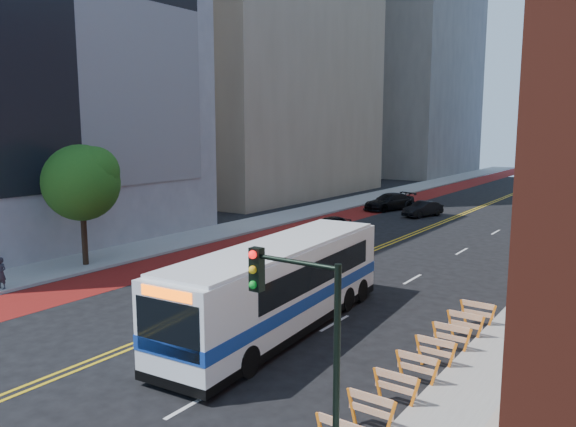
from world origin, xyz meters
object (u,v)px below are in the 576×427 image
(street_tree, at_px, (82,180))
(car_a, at_px, (330,225))
(car_b, at_px, (423,209))
(car_c, at_px, (389,202))
(transit_bus, at_px, (282,285))
(pedestrian, at_px, (1,273))
(traffic_signal, at_px, (299,326))

(street_tree, xyz_separation_m, car_a, (6.21, 16.24, -4.25))
(car_b, xyz_separation_m, car_c, (-4.07, 1.94, 0.12))
(transit_bus, bearing_deg, car_a, 110.81)
(pedestrian, bearing_deg, car_b, 59.37)
(transit_bus, height_order, car_c, transit_bus)
(street_tree, bearing_deg, car_a, 69.08)
(street_tree, height_order, transit_bus, street_tree)
(traffic_signal, relative_size, pedestrian, 3.34)
(traffic_signal, relative_size, car_c, 0.94)
(transit_bus, distance_m, pedestrian, 14.32)
(traffic_signal, bearing_deg, transit_bus, 127.60)
(car_a, distance_m, car_c, 13.73)
(traffic_signal, xyz_separation_m, pedestrian, (-19.81, 4.25, -2.81))
(car_b, relative_size, pedestrian, 2.66)
(transit_bus, distance_m, car_c, 33.26)
(traffic_signal, distance_m, transit_bus, 9.95)
(street_tree, bearing_deg, car_b, 72.60)
(car_b, height_order, pedestrian, pedestrian)
(street_tree, distance_m, car_c, 30.53)
(car_a, relative_size, car_c, 0.71)
(traffic_signal, relative_size, car_b, 1.25)
(pedestrian, bearing_deg, transit_bus, -3.13)
(car_a, bearing_deg, car_b, 87.72)
(transit_bus, height_order, car_a, transit_bus)
(traffic_signal, xyz_separation_m, car_a, (-14.45, 25.79, -3.07))
(transit_bus, relative_size, car_b, 3.12)
(car_a, distance_m, pedestrian, 22.20)
(pedestrian, bearing_deg, traffic_signal, -29.35)
(traffic_signal, distance_m, car_b, 39.46)
(car_c, bearing_deg, traffic_signal, -47.68)
(transit_bus, distance_m, car_b, 30.37)
(street_tree, relative_size, car_c, 1.24)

